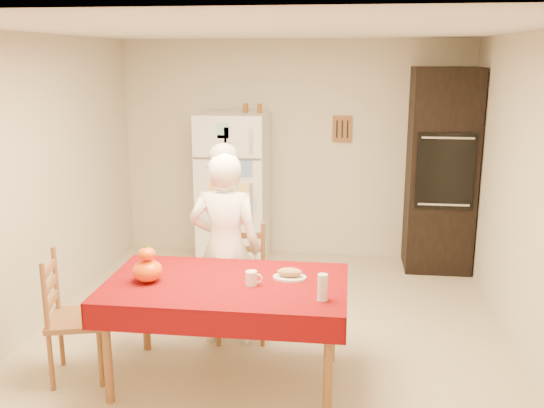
% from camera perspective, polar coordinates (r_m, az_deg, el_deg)
% --- Properties ---
extents(floor, '(4.50, 4.50, 0.00)m').
position_cam_1_polar(floor, '(5.28, -0.30, -12.16)').
color(floor, tan).
rests_on(floor, ground).
extents(room_shell, '(4.02, 4.52, 2.51)m').
position_cam_1_polar(room_shell, '(4.80, -0.31, 5.54)').
color(room_shell, beige).
rests_on(room_shell, ground).
extents(refrigerator, '(0.75, 0.74, 1.70)m').
position_cam_1_polar(refrigerator, '(6.87, -3.63, 1.46)').
color(refrigerator, white).
rests_on(refrigerator, floor).
extents(oven_cabinet, '(0.70, 0.62, 2.20)m').
position_cam_1_polar(oven_cabinet, '(6.82, 15.61, 3.04)').
color(oven_cabinet, black).
rests_on(oven_cabinet, floor).
extents(dining_table, '(1.70, 1.00, 0.76)m').
position_cam_1_polar(dining_table, '(4.33, -4.34, -8.18)').
color(dining_table, brown).
rests_on(dining_table, floor).
extents(chair_far, '(0.47, 0.45, 0.95)m').
position_cam_1_polar(chair_far, '(5.11, -2.91, -6.89)').
color(chair_far, brown).
rests_on(chair_far, floor).
extents(chair_left, '(0.49, 0.51, 0.95)m').
position_cam_1_polar(chair_left, '(4.68, -18.65, -9.64)').
color(chair_left, brown).
rests_on(chair_left, floor).
extents(seated_woman, '(0.59, 0.39, 1.60)m').
position_cam_1_polar(seated_woman, '(4.90, -4.41, -4.23)').
color(seated_woman, white).
rests_on(seated_woman, floor).
extents(coffee_mug, '(0.08, 0.08, 0.10)m').
position_cam_1_polar(coffee_mug, '(4.22, -1.96, -6.99)').
color(coffee_mug, white).
rests_on(coffee_mug, dining_table).
extents(pumpkin_lower, '(0.21, 0.21, 0.16)m').
position_cam_1_polar(pumpkin_lower, '(4.37, -11.63, -6.17)').
color(pumpkin_lower, '#C35404').
rests_on(pumpkin_lower, dining_table).
extents(pumpkin_upper, '(0.12, 0.12, 0.09)m').
position_cam_1_polar(pumpkin_upper, '(4.33, -11.71, -4.61)').
color(pumpkin_upper, '#DA3D05').
rests_on(pumpkin_upper, pumpkin_lower).
extents(wine_glass, '(0.07, 0.07, 0.18)m').
position_cam_1_polar(wine_glass, '(3.97, 4.78, -7.81)').
color(wine_glass, silver).
rests_on(wine_glass, dining_table).
extents(bread_plate, '(0.24, 0.24, 0.02)m').
position_cam_1_polar(bread_plate, '(4.35, 1.68, -6.94)').
color(bread_plate, white).
rests_on(bread_plate, dining_table).
extents(bread_loaf, '(0.18, 0.10, 0.06)m').
position_cam_1_polar(bread_loaf, '(4.34, 1.68, -6.43)').
color(bread_loaf, tan).
rests_on(bread_loaf, bread_plate).
extents(spice_jar_left, '(0.05, 0.05, 0.10)m').
position_cam_1_polar(spice_jar_left, '(6.76, -2.55, 9.00)').
color(spice_jar_left, brown).
rests_on(spice_jar_left, refrigerator).
extents(spice_jar_mid, '(0.05, 0.05, 0.10)m').
position_cam_1_polar(spice_jar_mid, '(6.76, -2.46, 9.00)').
color(spice_jar_mid, brown).
rests_on(spice_jar_mid, refrigerator).
extents(spice_jar_right, '(0.05, 0.05, 0.10)m').
position_cam_1_polar(spice_jar_right, '(6.74, -1.17, 8.99)').
color(spice_jar_right, brown).
rests_on(spice_jar_right, refrigerator).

